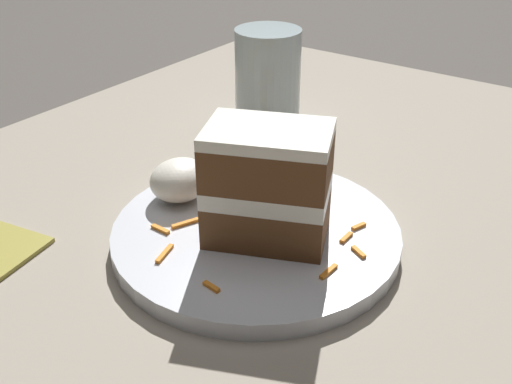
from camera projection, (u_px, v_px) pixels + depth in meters
The scene contains 8 objects.
ground_plane at pixel (285, 245), 0.57m from camera, with size 6.00×6.00×0.00m, color #4C4742.
dining_table at pixel (286, 235), 0.57m from camera, with size 1.02×0.83×0.02m, color gray.
plate at pixel (256, 234), 0.54m from camera, with size 0.26×0.26×0.02m, color silver.
cake_slice at pixel (268, 184), 0.50m from camera, with size 0.10×0.12×0.10m.
cream_dollop at pixel (180, 180), 0.57m from camera, with size 0.06×0.05×0.04m, color white.
orange_garnish at pixel (241, 176), 0.61m from camera, with size 0.05×0.05×0.00m, color orange.
carrot_shreds_scatter at pixel (254, 239), 0.51m from camera, with size 0.17×0.18×0.00m.
drinking_glass at pixel (268, 93), 0.71m from camera, with size 0.08×0.08×0.13m.
Camera 1 is at (0.40, 0.25, 0.33)m, focal length 42.00 mm.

